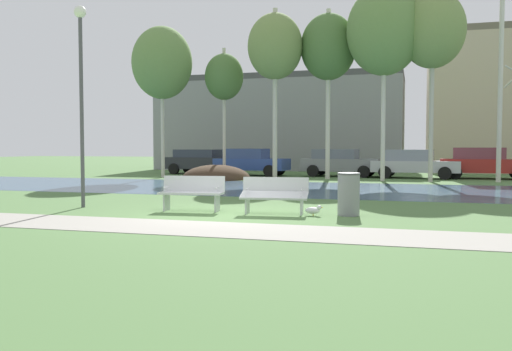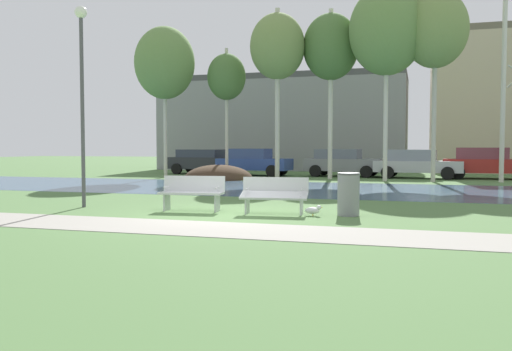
{
  "view_description": "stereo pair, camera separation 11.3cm",
  "coord_description": "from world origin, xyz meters",
  "px_view_note": "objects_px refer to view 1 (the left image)",
  "views": [
    {
      "loc": [
        4.26,
        -11.92,
        1.6
      ],
      "look_at": [
        0.5,
        0.98,
        0.9
      ],
      "focal_mm": 38.21,
      "sensor_mm": 36.0,
      "label": 1
    },
    {
      "loc": [
        4.37,
        -11.89,
        1.6
      ],
      "look_at": [
        0.5,
        0.98,
        0.9
      ],
      "focal_mm": 38.21,
      "sensor_mm": 36.0,
      "label": 2
    }
  ],
  "objects_px": {
    "bench_left": "(192,192)",
    "seagull": "(313,210)",
    "parked_wagon_fourth_silver": "(414,163)",
    "streetlamp": "(81,73)",
    "parked_sedan_second_blue": "(250,161)",
    "parked_suv_fifth_red": "(484,163)",
    "parked_hatch_third_grey": "(340,162)",
    "bench_right": "(275,194)",
    "trash_bin": "(349,193)",
    "parked_van_nearest_dark": "(202,161)"
  },
  "relations": [
    {
      "from": "seagull",
      "to": "parked_sedan_second_blue",
      "type": "xyz_separation_m",
      "value": [
        -6.6,
        16.71,
        0.66
      ]
    },
    {
      "from": "bench_right",
      "to": "parked_sedan_second_blue",
      "type": "bearing_deg",
      "value": 108.74
    },
    {
      "from": "trash_bin",
      "to": "parked_sedan_second_blue",
      "type": "distance_m",
      "value": 18.01
    },
    {
      "from": "streetlamp",
      "to": "bench_right",
      "type": "bearing_deg",
      "value": 0.55
    },
    {
      "from": "bench_right",
      "to": "parked_hatch_third_grey",
      "type": "relative_size",
      "value": 0.39
    },
    {
      "from": "bench_right",
      "to": "parked_wagon_fourth_silver",
      "type": "distance_m",
      "value": 16.79
    },
    {
      "from": "bench_right",
      "to": "trash_bin",
      "type": "distance_m",
      "value": 1.75
    },
    {
      "from": "bench_right",
      "to": "parked_sedan_second_blue",
      "type": "height_order",
      "value": "parked_sedan_second_blue"
    },
    {
      "from": "streetlamp",
      "to": "parked_van_nearest_dark",
      "type": "bearing_deg",
      "value": 101.72
    },
    {
      "from": "seagull",
      "to": "parked_wagon_fourth_silver",
      "type": "height_order",
      "value": "parked_wagon_fourth_silver"
    },
    {
      "from": "bench_right",
      "to": "parked_wagon_fourth_silver",
      "type": "bearing_deg",
      "value": 79.15
    },
    {
      "from": "parked_suv_fifth_red",
      "to": "parked_hatch_third_grey",
      "type": "bearing_deg",
      "value": 178.14
    },
    {
      "from": "bench_left",
      "to": "streetlamp",
      "type": "distance_m",
      "value": 4.36
    },
    {
      "from": "bench_left",
      "to": "trash_bin",
      "type": "relative_size",
      "value": 1.65
    },
    {
      "from": "seagull",
      "to": "parked_sedan_second_blue",
      "type": "relative_size",
      "value": 0.1
    },
    {
      "from": "bench_left",
      "to": "seagull",
      "type": "bearing_deg",
      "value": -1.98
    },
    {
      "from": "bench_left",
      "to": "parked_van_nearest_dark",
      "type": "distance_m",
      "value": 18.67
    },
    {
      "from": "streetlamp",
      "to": "parked_hatch_third_grey",
      "type": "xyz_separation_m",
      "value": [
        4.55,
        17.15,
        -2.75
      ]
    },
    {
      "from": "parked_hatch_third_grey",
      "to": "parked_wagon_fourth_silver",
      "type": "xyz_separation_m",
      "value": [
        3.84,
        -0.61,
        -0.01
      ]
    },
    {
      "from": "bench_left",
      "to": "parked_hatch_third_grey",
      "type": "xyz_separation_m",
      "value": [
        1.45,
        17.1,
        0.31
      ]
    },
    {
      "from": "parked_suv_fifth_red",
      "to": "bench_left",
      "type": "bearing_deg",
      "value": -117.28
    },
    {
      "from": "parked_sedan_second_blue",
      "to": "seagull",
      "type": "bearing_deg",
      "value": -68.46
    },
    {
      "from": "trash_bin",
      "to": "streetlamp",
      "type": "bearing_deg",
      "value": -178.17
    },
    {
      "from": "bench_left",
      "to": "parked_wagon_fourth_silver",
      "type": "xyz_separation_m",
      "value": [
        5.29,
        16.49,
        0.3
      ]
    },
    {
      "from": "trash_bin",
      "to": "streetlamp",
      "type": "relative_size",
      "value": 0.19
    },
    {
      "from": "parked_van_nearest_dark",
      "to": "parked_hatch_third_grey",
      "type": "distance_m",
      "value": 8.18
    },
    {
      "from": "bench_left",
      "to": "streetlamp",
      "type": "height_order",
      "value": "streetlamp"
    },
    {
      "from": "seagull",
      "to": "parked_van_nearest_dark",
      "type": "height_order",
      "value": "parked_van_nearest_dark"
    },
    {
      "from": "trash_bin",
      "to": "streetlamp",
      "type": "height_order",
      "value": "streetlamp"
    },
    {
      "from": "seagull",
      "to": "parked_wagon_fourth_silver",
      "type": "distance_m",
      "value": 16.75
    },
    {
      "from": "seagull",
      "to": "parked_wagon_fourth_silver",
      "type": "xyz_separation_m",
      "value": [
        2.2,
        16.59,
        0.64
      ]
    },
    {
      "from": "parked_sedan_second_blue",
      "to": "parked_hatch_third_grey",
      "type": "relative_size",
      "value": 0.98
    },
    {
      "from": "parked_sedan_second_blue",
      "to": "parked_suv_fifth_red",
      "type": "relative_size",
      "value": 0.93
    },
    {
      "from": "parked_van_nearest_dark",
      "to": "seagull",
      "type": "bearing_deg",
      "value": -60.73
    },
    {
      "from": "streetlamp",
      "to": "parked_suv_fifth_red",
      "type": "height_order",
      "value": "streetlamp"
    },
    {
      "from": "bench_left",
      "to": "parked_sedan_second_blue",
      "type": "xyz_separation_m",
      "value": [
        -3.5,
        16.61,
        0.32
      ]
    },
    {
      "from": "seagull",
      "to": "parked_suv_fifth_red",
      "type": "bearing_deg",
      "value": 71.73
    },
    {
      "from": "parked_van_nearest_dark",
      "to": "parked_sedan_second_blue",
      "type": "height_order",
      "value": "parked_sedan_second_blue"
    },
    {
      "from": "trash_bin",
      "to": "parked_sedan_second_blue",
      "type": "height_order",
      "value": "parked_sedan_second_blue"
    },
    {
      "from": "bench_right",
      "to": "trash_bin",
      "type": "height_order",
      "value": "trash_bin"
    },
    {
      "from": "bench_left",
      "to": "seagull",
      "type": "distance_m",
      "value": 3.12
    },
    {
      "from": "parked_hatch_third_grey",
      "to": "streetlamp",
      "type": "bearing_deg",
      "value": -104.86
    },
    {
      "from": "bench_right",
      "to": "parked_van_nearest_dark",
      "type": "xyz_separation_m",
      "value": [
        -8.86,
        17.41,
        0.3
      ]
    },
    {
      "from": "parked_wagon_fourth_silver",
      "to": "parked_hatch_third_grey",
      "type": "bearing_deg",
      "value": 170.98
    },
    {
      "from": "bench_right",
      "to": "parked_van_nearest_dark",
      "type": "height_order",
      "value": "parked_van_nearest_dark"
    },
    {
      "from": "seagull",
      "to": "streetlamp",
      "type": "relative_size",
      "value": 0.08
    },
    {
      "from": "parked_hatch_third_grey",
      "to": "bench_right",
      "type": "bearing_deg",
      "value": -87.7
    },
    {
      "from": "parked_hatch_third_grey",
      "to": "parked_wagon_fourth_silver",
      "type": "height_order",
      "value": "parked_hatch_third_grey"
    },
    {
      "from": "bench_left",
      "to": "bench_right",
      "type": "distance_m",
      "value": 2.13
    },
    {
      "from": "seagull",
      "to": "parked_hatch_third_grey",
      "type": "height_order",
      "value": "parked_hatch_third_grey"
    }
  ]
}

